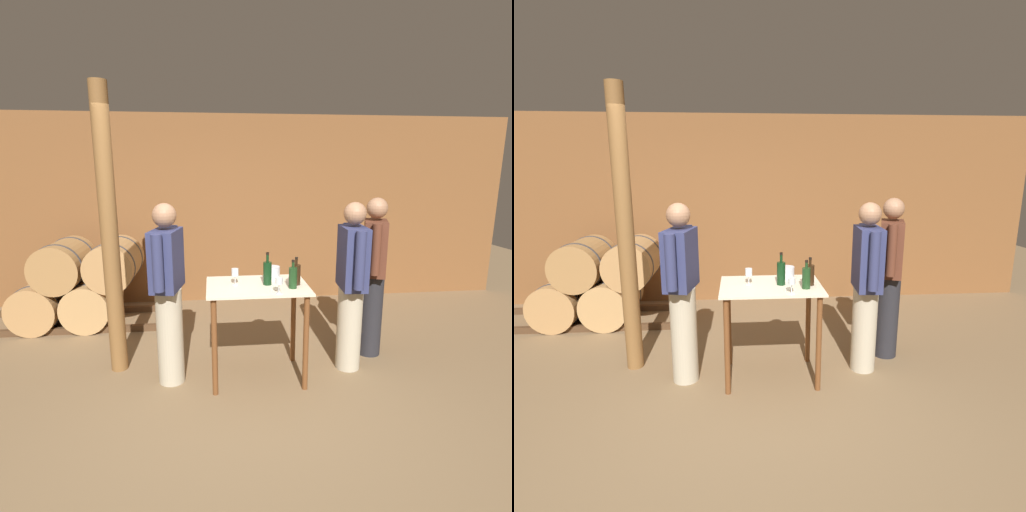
# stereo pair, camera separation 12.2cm
# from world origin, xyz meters

# --- Properties ---
(ground_plane) EXTENTS (14.00, 14.00, 0.00)m
(ground_plane) POSITION_xyz_m (0.00, 0.00, 0.00)
(ground_plane) COLOR brown
(back_wall) EXTENTS (8.40, 0.05, 2.70)m
(back_wall) POSITION_xyz_m (0.00, 2.81, 1.35)
(back_wall) COLOR brown
(back_wall) RESTS_ON ground_plane
(barrel_rack) EXTENTS (2.62, 0.86, 1.09)m
(barrel_rack) POSITION_xyz_m (-1.94, 2.03, 0.53)
(barrel_rack) COLOR #4C331E
(barrel_rack) RESTS_ON ground_plane
(tasting_table) EXTENTS (0.92, 0.67, 0.91)m
(tasting_table) POSITION_xyz_m (0.15, 0.45, 0.71)
(tasting_table) COLOR beige
(tasting_table) RESTS_ON ground_plane
(wooden_post) EXTENTS (0.16, 0.16, 2.70)m
(wooden_post) POSITION_xyz_m (-1.19, 0.75, 1.35)
(wooden_post) COLOR brown
(wooden_post) RESTS_ON ground_plane
(wine_bottle_far_left) EXTENTS (0.08, 0.08, 0.30)m
(wine_bottle_far_left) POSITION_xyz_m (0.25, 0.46, 1.03)
(wine_bottle_far_left) COLOR black
(wine_bottle_far_left) RESTS_ON tasting_table
(wine_bottle_left) EXTENTS (0.07, 0.07, 0.26)m
(wine_bottle_left) POSITION_xyz_m (0.46, 0.32, 1.01)
(wine_bottle_left) COLOR #193819
(wine_bottle_left) RESTS_ON tasting_table
(wine_bottle_center) EXTENTS (0.08, 0.08, 0.26)m
(wine_bottle_center) POSITION_xyz_m (0.51, 0.43, 1.01)
(wine_bottle_center) COLOR black
(wine_bottle_center) RESTS_ON tasting_table
(wine_glass_near_left) EXTENTS (0.06, 0.06, 0.15)m
(wine_glass_near_left) POSITION_xyz_m (-0.05, 0.48, 1.02)
(wine_glass_near_left) COLOR silver
(wine_glass_near_left) RESTS_ON tasting_table
(wine_glass_near_center) EXTENTS (0.06, 0.06, 0.14)m
(wine_glass_near_center) POSITION_xyz_m (0.31, 0.18, 1.02)
(wine_glass_near_center) COLOR silver
(wine_glass_near_center) RESTS_ON tasting_table
(ice_bucket) EXTENTS (0.14, 0.14, 0.12)m
(ice_bucket) POSITION_xyz_m (0.33, 0.66, 0.97)
(ice_bucket) COLOR silver
(ice_bucket) RESTS_ON tasting_table
(person_host) EXTENTS (0.29, 0.58, 1.67)m
(person_host) POSITION_xyz_m (-0.65, 0.45, 0.88)
(person_host) COLOR #B7AD93
(person_host) RESTS_ON ground_plane
(person_visitor_with_scarf) EXTENTS (0.25, 0.59, 1.65)m
(person_visitor_with_scarf) POSITION_xyz_m (1.07, 0.53, 0.87)
(person_visitor_with_scarf) COLOR #B7AD93
(person_visitor_with_scarf) RESTS_ON ground_plane
(person_visitor_bearded) EXTENTS (0.34, 0.56, 1.67)m
(person_visitor_bearded) POSITION_xyz_m (1.40, 0.81, 0.88)
(person_visitor_bearded) COLOR #232328
(person_visitor_bearded) RESTS_ON ground_plane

